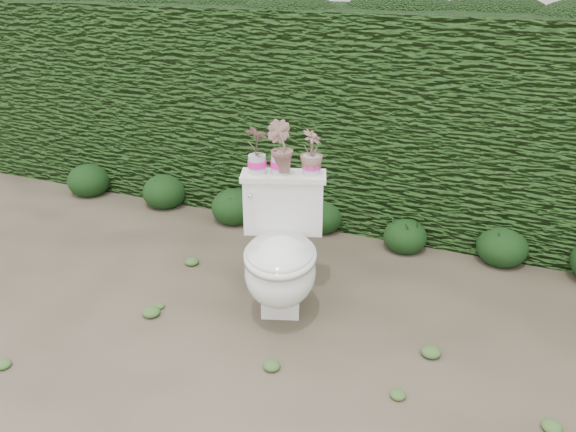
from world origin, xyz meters
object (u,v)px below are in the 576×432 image
at_px(toilet, 281,256).
at_px(potted_plant_left, 257,150).
at_px(potted_plant_right, 312,154).
at_px(potted_plant_center, 280,149).

xyz_separation_m(toilet, potted_plant_left, (-0.22, 0.18, 0.56)).
bearing_deg(potted_plant_right, potted_plant_left, 110.18).
bearing_deg(potted_plant_left, potted_plant_right, -152.22).
xyz_separation_m(potted_plant_center, potted_plant_right, (0.17, 0.06, -0.03)).
relative_size(potted_plant_left, potted_plant_center, 0.94).
distance_m(potted_plant_center, potted_plant_right, 0.19).
bearing_deg(potted_plant_center, potted_plant_left, 34.63).
bearing_deg(toilet, potted_plant_right, 55.64).
bearing_deg(potted_plant_left, toilet, 150.58).
height_order(potted_plant_center, potted_plant_right, potted_plant_center).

